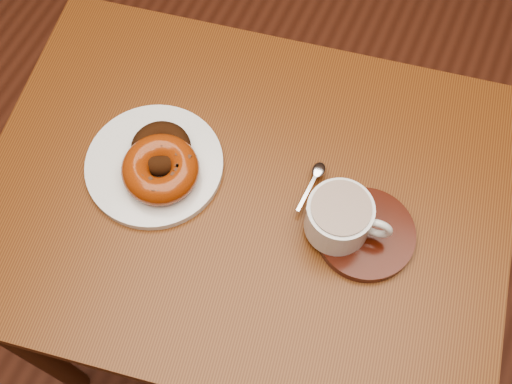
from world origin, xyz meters
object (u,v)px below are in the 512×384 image
at_px(donut_plate, 154,165).
at_px(coffee_cup, 340,217).
at_px(saucer, 366,234).
at_px(cafe_table, 246,223).

height_order(donut_plate, coffee_cup, coffee_cup).
bearing_deg(donut_plate, saucer, 4.01).
bearing_deg(saucer, coffee_cup, -168.25).
bearing_deg(cafe_table, coffee_cup, -9.55).
height_order(cafe_table, donut_plate, donut_plate).
bearing_deg(coffee_cup, cafe_table, 174.59).
xyz_separation_m(cafe_table, saucer, (0.20, 0.01, 0.13)).
bearing_deg(saucer, donut_plate, -175.99).
relative_size(saucer, coffee_cup, 1.16).
bearing_deg(coffee_cup, donut_plate, 177.81).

